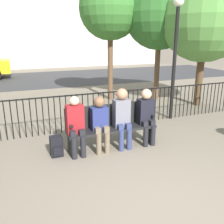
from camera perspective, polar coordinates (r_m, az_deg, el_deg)
ground_plane at (r=3.86m, az=12.19°, el=-20.28°), size 80.00×80.00×0.00m
park_bench at (r=5.35m, az=-0.32°, el=-2.85°), size 1.91×0.45×0.92m
seated_person_0 at (r=4.96m, az=-8.31°, el=-2.57°), size 0.34×0.39×1.21m
seated_person_1 at (r=5.09m, az=-2.76°, el=-2.02°), size 0.34×0.39×1.16m
seated_person_2 at (r=5.24m, az=2.33°, el=-0.62°), size 0.34×0.39×1.29m
seated_person_3 at (r=5.49m, az=7.84°, el=-0.30°), size 0.34×0.39×1.23m
backpack at (r=5.15m, az=-12.58°, el=-7.68°), size 0.24×0.27×0.40m
fence_railing at (r=6.39m, az=-4.24°, el=0.98°), size 9.01×0.03×0.95m
tree_0 at (r=9.36m, az=-0.41°, el=22.54°), size 2.17×2.17×4.33m
tree_1 at (r=9.01m, az=20.59°, el=19.75°), size 2.89×2.89×4.37m
tree_3 at (r=9.47m, az=10.88°, el=21.21°), size 2.49×2.49×4.32m
lamp_post at (r=7.17m, az=14.41°, el=15.72°), size 0.28×0.28×3.31m
street_surface at (r=14.80m, az=-14.14°, el=7.45°), size 24.00×6.00×0.01m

